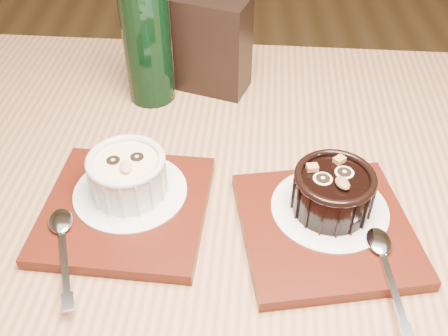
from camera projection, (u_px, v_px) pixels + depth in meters
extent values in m
cube|color=#92623F|center=(236.00, 230.00, 0.61)|extent=(1.25, 0.88, 0.04)
cube|color=#4E180D|center=(126.00, 209.00, 0.59)|extent=(0.20, 0.20, 0.01)
cylinder|color=white|center=(130.00, 191.00, 0.60)|extent=(0.13, 0.13, 0.00)
cylinder|color=silver|center=(128.00, 177.00, 0.59)|extent=(0.08, 0.08, 0.04)
cylinder|color=#F7E397|center=(126.00, 163.00, 0.57)|extent=(0.07, 0.07, 0.00)
torus|color=silver|center=(125.00, 160.00, 0.57)|extent=(0.09, 0.09, 0.01)
cylinder|color=black|center=(113.00, 160.00, 0.57)|extent=(0.02, 0.02, 0.00)
cylinder|color=black|center=(137.00, 157.00, 0.57)|extent=(0.02, 0.02, 0.00)
ellipsoid|color=tan|center=(126.00, 166.00, 0.56)|extent=(0.02, 0.02, 0.01)
cube|color=#4E180D|center=(326.00, 228.00, 0.57)|extent=(0.20, 0.20, 0.01)
cylinder|color=white|center=(330.00, 208.00, 0.58)|extent=(0.13, 0.13, 0.00)
cylinder|color=black|center=(332.00, 194.00, 0.57)|extent=(0.08, 0.08, 0.04)
cylinder|color=black|center=(335.00, 179.00, 0.55)|extent=(0.07, 0.07, 0.00)
torus|color=black|center=(336.00, 177.00, 0.55)|extent=(0.09, 0.09, 0.01)
cylinder|color=black|center=(323.00, 178.00, 0.55)|extent=(0.02, 0.02, 0.00)
cylinder|color=black|center=(344.00, 172.00, 0.56)|extent=(0.02, 0.02, 0.00)
ellipsoid|color=brown|center=(343.00, 183.00, 0.54)|extent=(0.02, 0.02, 0.01)
cube|color=#9C6433|center=(312.00, 168.00, 0.56)|extent=(0.01, 0.01, 0.01)
cube|color=#9C6433|center=(339.00, 160.00, 0.57)|extent=(0.02, 0.01, 0.01)
cube|color=black|center=(213.00, 45.00, 0.75)|extent=(0.11, 0.09, 0.14)
cylinder|color=black|center=(147.00, 42.00, 0.71)|extent=(0.07, 0.07, 0.18)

